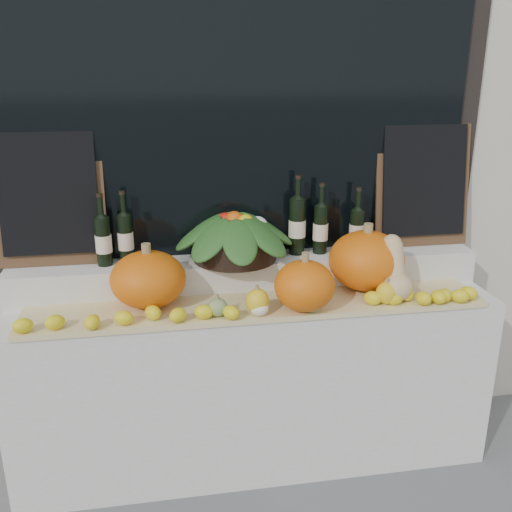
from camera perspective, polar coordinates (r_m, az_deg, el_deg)
storefront_facade at (r=3.24m, az=-2.59°, el=24.00°), size 7.00×0.94×4.50m
display_sill at (r=2.93m, az=-0.25°, el=-12.20°), size 2.30×0.55×0.88m
rear_tier at (r=2.84m, az=-0.76°, el=-1.62°), size 2.30×0.25×0.16m
straw_bedding at (r=2.62m, az=0.19°, el=-5.07°), size 2.10×0.32×0.02m
pumpkin_left at (r=2.60m, az=-10.74°, el=-2.30°), size 0.40×0.40×0.25m
pumpkin_right at (r=2.79m, az=10.97°, el=-0.44°), size 0.40×0.40×0.29m
pumpkin_center at (r=2.52m, az=4.88°, el=-2.96°), size 0.34×0.34×0.23m
butternut_squash at (r=2.71m, az=13.75°, el=-1.72°), size 0.15×0.21×0.29m
decorative_gourds at (r=2.53m, az=3.98°, el=-4.50°), size 0.87×0.14×0.14m
lemon_heap at (r=2.50m, az=0.62°, el=-5.15°), size 2.20×0.16×0.06m
produce_bowl at (r=2.75m, az=-2.15°, el=2.10°), size 0.62×0.62×0.25m
wine_bottle_far_left at (r=2.76m, az=-15.01°, el=1.52°), size 0.08×0.08×0.35m
wine_bottle_near_left at (r=2.78m, az=-12.93°, el=1.82°), size 0.08×0.08×0.35m
wine_bottle_tall at (r=2.83m, az=4.13°, el=3.06°), size 0.08×0.08×0.40m
wine_bottle_near_right at (r=2.86m, az=6.47°, el=2.75°), size 0.08×0.08×0.35m
wine_bottle_far_right at (r=2.93m, az=10.03°, el=2.64°), size 0.08×0.08×0.33m
chalkboard_left at (r=2.80m, az=-20.02°, el=5.55°), size 0.50×0.11×0.62m
chalkboard_right at (r=3.06m, az=16.40°, el=6.95°), size 0.50×0.11×0.62m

